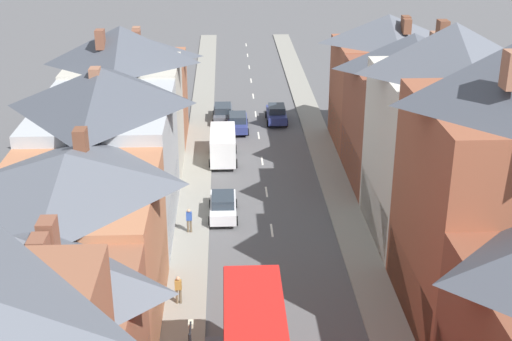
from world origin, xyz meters
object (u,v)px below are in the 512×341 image
(car_mid_black, at_px, (276,114))
(delivery_van, at_px, (223,145))
(car_parked_left_b, at_px, (223,113))
(car_mid_white, at_px, (223,206))
(car_near_silver, at_px, (238,122))
(pedestrian_far_right, at_px, (189,219))
(pedestrian_far_left, at_px, (178,288))

(car_mid_black, xyz_separation_m, delivery_van, (-4.90, -9.30, 0.52))
(car_parked_left_b, distance_m, car_mid_white, 19.81)
(car_parked_left_b, relative_size, car_mid_white, 1.05)
(car_near_silver, relative_size, pedestrian_far_right, 2.68)
(car_mid_black, xyz_separation_m, car_mid_white, (-4.90, -19.44, -0.00))
(delivery_van, xyz_separation_m, pedestrian_far_left, (-2.34, -20.60, -0.30))
(car_mid_white, distance_m, pedestrian_far_right, 3.19)
(car_near_silver, relative_size, car_mid_white, 1.02)
(car_near_silver, distance_m, delivery_van, 7.27)
(car_near_silver, bearing_deg, pedestrian_far_right, -99.90)
(car_mid_black, xyz_separation_m, pedestrian_far_left, (-7.24, -29.91, 0.21))
(car_near_silver, bearing_deg, pedestrian_far_left, -97.47)
(car_mid_black, xyz_separation_m, car_parked_left_b, (-4.90, 0.37, 0.01))
(car_mid_white, bearing_deg, car_near_silver, 85.70)
(car_parked_left_b, xyz_separation_m, pedestrian_far_right, (-2.13, -22.17, 0.21))
(car_mid_black, height_order, car_mid_white, car_mid_black)
(pedestrian_far_left, bearing_deg, car_mid_black, 76.40)
(car_mid_white, height_order, delivery_van, delivery_van)
(car_parked_left_b, bearing_deg, pedestrian_far_right, -95.48)
(car_parked_left_b, xyz_separation_m, delivery_van, (0.00, -9.67, 0.51))
(car_mid_black, bearing_deg, car_mid_white, -104.15)
(car_mid_black, bearing_deg, car_near_silver, -148.97)
(delivery_van, bearing_deg, car_near_silver, 79.68)
(car_mid_black, bearing_deg, pedestrian_far_right, -107.86)
(car_mid_black, relative_size, pedestrian_far_right, 2.55)
(car_mid_white, distance_m, pedestrian_far_left, 10.73)
(car_parked_left_b, distance_m, pedestrian_far_left, 30.37)
(car_near_silver, xyz_separation_m, pedestrian_far_left, (-3.64, -27.74, 0.24))
(car_mid_white, relative_size, pedestrian_far_right, 2.62)
(car_mid_black, height_order, pedestrian_far_left, pedestrian_far_left)
(car_parked_left_b, bearing_deg, delivery_van, -90.00)
(car_mid_black, relative_size, car_parked_left_b, 0.93)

